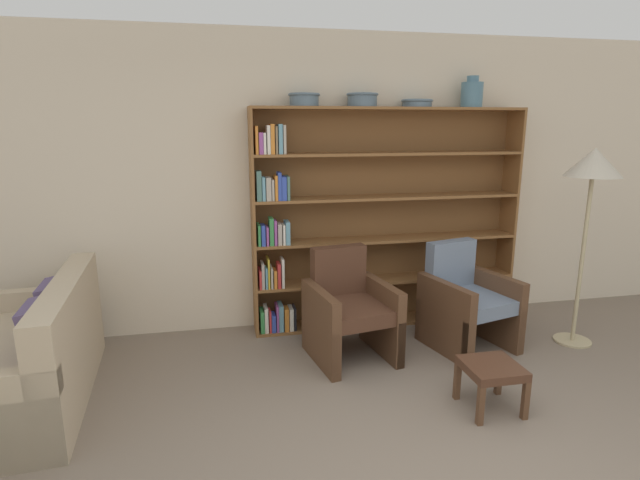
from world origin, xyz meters
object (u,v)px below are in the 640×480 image
Objects in this scene: couch at (22,363)px; bookshelf at (368,221)px; armchair_leather at (349,310)px; footstool at (492,372)px; bowl_cream at (417,103)px; bowl_brass at (362,99)px; armchair_cushioned at (466,301)px; floor_lamp at (593,172)px; bowl_stoneware at (304,99)px; vase_tall at (472,94)px.

bookshelf is at bearing -75.71° from couch.
armchair_leather is 1.25m from footstool.
armchair_leather is (-0.79, -0.65, -1.71)m from bowl_cream.
bowl_brass reaches higher than armchair_cushioned.
armchair_leather is at bearing -140.80° from bowl_cream.
floor_lamp is (2.06, -0.15, 1.12)m from armchair_leather.
couch is at bearing -157.25° from bowl_stoneware.
bowl_cream is at bearing -3.79° from bookshelf.
bowl_cream reaches higher than couch.
bookshelf is 9.07× the size of vase_tall.
armchair_cushioned is (1.06, -0.00, 0.00)m from armchair_leather.
bowl_stoneware reaches higher than armchair_leather.
armchair_cushioned is (0.79, -0.65, -1.74)m from bowl_brass.
floor_lamp reaches higher than footstool.
vase_tall is at bearing -127.19° from armchair_cushioned.
bowl_cream is at bearing 0.00° from bowl_stoneware.
bowl_stoneware is 0.96× the size of bowl_cream.
armchair_leather is at bearing -88.11° from couch.
couch is 4.66× the size of footstool.
floor_lamp reaches higher than couch.
couch is 3.25m from footstool.
bookshelf is 9.25× the size of bowl_stoneware.
footstool is (-0.05, -1.64, -1.84)m from bowl_cream.
bowl_brass is at bearing 155.89° from floor_lamp.
bowl_stoneware reaches higher than floor_lamp.
armchair_leather is 0.52× the size of floor_lamp.
bowl_stoneware is at bearing 180.00° from vase_tall.
bookshelf is at bearing 153.96° from floor_lamp.
bowl_stoneware reaches higher than bookshelf.
armchair_leather is (2.43, 0.26, 0.11)m from couch.
bowl_cream is 1.61m from floor_lamp.
couch reaches higher than footstool.
armchair_cushioned is at bearing -67.24° from bowl_cream.
bookshelf reaches higher than couch.
bowl_brass is 2.02m from armchair_cushioned.
bowl_cream is 1.02× the size of vase_tall.
couch is at bearing -164.22° from bowl_cream.
bookshelf is 1.52m from vase_tall.
bowl_brass is 0.78× the size of footstool.
bowl_cream is 1.85m from armchair_cushioned.
bowl_brass is at bearing 0.00° from bowl_stoneware.
bowl_cream is at bearing 0.00° from bowl_brass.
bowl_cream is at bearing -150.71° from armchair_leather.
bookshelf is 1.16m from armchair_cushioned.
bowl_cream is 0.32× the size of armchair_cushioned.
bowl_cream is 0.79× the size of footstool.
armchair_cushioned is at bearing -90.00° from couch.
couch is (-2.79, -0.94, -0.73)m from bookshelf.
bookshelf is 3.03m from couch.
armchair_leather is at bearing -154.15° from vase_tall.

